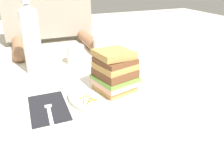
{
  "coord_description": "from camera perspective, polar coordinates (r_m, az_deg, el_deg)",
  "views": [
    {
      "loc": [
        -0.26,
        -0.6,
        0.35
      ],
      "look_at": [
        0.0,
        0.02,
        0.05
      ],
      "focal_mm": 36.09,
      "sensor_mm": 36.0,
      "label": 1
    }
  ],
  "objects": [
    {
      "name": "ground_plane",
      "position": [
        0.74,
        0.42,
        -4.34
      ],
      "size": [
        3.0,
        3.0,
        0.0
      ],
      "primitive_type": "plane",
      "color": "beige"
    },
    {
      "name": "main_plate",
      "position": [
        0.73,
        0.91,
        -4.2
      ],
      "size": [
        0.3,
        0.3,
        0.01
      ],
      "primitive_type": "cylinder",
      "color": "white",
      "rests_on": "ground_plane"
    },
    {
      "name": "sandwich",
      "position": [
        0.7,
        0.9,
        0.76
      ],
      "size": [
        0.14,
        0.14,
        0.13
      ],
      "color": "tan",
      "rests_on": "main_plate"
    },
    {
      "name": "carrot_shred_0",
      "position": [
        0.66,
        -6.08,
        -6.81
      ],
      "size": [
        0.02,
        0.03,
        0.0
      ],
      "primitive_type": "cylinder",
      "rotation": [
        0.0,
        1.57,
        1.01
      ],
      "color": "orange",
      "rests_on": "main_plate"
    },
    {
      "name": "carrot_shred_1",
      "position": [
        0.67,
        -4.85,
        -6.23
      ],
      "size": [
        0.02,
        0.02,
        0.0
      ],
      "primitive_type": "cylinder",
      "rotation": [
        0.0,
        1.57,
        5.24
      ],
      "color": "orange",
      "rests_on": "main_plate"
    },
    {
      "name": "carrot_shred_2",
      "position": [
        0.66,
        -5.58,
        -6.74
      ],
      "size": [
        0.02,
        0.02,
        0.0
      ],
      "primitive_type": "cylinder",
      "rotation": [
        0.0,
        1.57,
        3.77
      ],
      "color": "orange",
      "rests_on": "main_plate"
    },
    {
      "name": "carrot_shred_3",
      "position": [
        0.66,
        -7.16,
        -6.7
      ],
      "size": [
        0.01,
        0.03,
        0.0
      ],
      "primitive_type": "cylinder",
      "rotation": [
        0.0,
        1.57,
        1.26
      ],
      "color": "orange",
      "rests_on": "main_plate"
    },
    {
      "name": "carrot_shred_4",
      "position": [
        0.69,
        -7.22,
        -5.55
      ],
      "size": [
        0.03,
        0.02,
        0.0
      ],
      "primitive_type": "cylinder",
      "rotation": [
        0.0,
        1.57,
        0.58
      ],
      "color": "orange",
      "rests_on": "main_plate"
    },
    {
      "name": "carrot_shred_5",
      "position": [
        0.67,
        -4.18,
        -6.48
      ],
      "size": [
        0.02,
        0.01,
        0.0
      ],
      "primitive_type": "cylinder",
      "rotation": [
        0.0,
        1.57,
        0.53
      ],
      "color": "orange",
      "rests_on": "main_plate"
    },
    {
      "name": "carrot_shred_6",
      "position": [
        0.69,
        -5.95,
        -5.46
      ],
      "size": [
        0.02,
        0.01,
        0.0
      ],
      "primitive_type": "cylinder",
      "rotation": [
        0.0,
        1.57,
        3.58
      ],
      "color": "orange",
      "rests_on": "main_plate"
    },
    {
      "name": "carrot_shred_7",
      "position": [
        0.78,
        6.69,
        -1.76
      ],
      "size": [
        0.01,
        0.03,
        0.0
      ],
      "primitive_type": "cylinder",
      "rotation": [
        0.0,
        1.57,
        4.83
      ],
      "color": "orange",
      "rests_on": "main_plate"
    },
    {
      "name": "carrot_shred_8",
      "position": [
        0.79,
        5.79,
        -1.25
      ],
      "size": [
        0.03,
        0.01,
        0.0
      ],
      "primitive_type": "cylinder",
      "rotation": [
        0.0,
        1.57,
        6.03
      ],
      "color": "orange",
      "rests_on": "main_plate"
    },
    {
      "name": "carrot_shred_9",
      "position": [
        0.77,
        7.15,
        -2.26
      ],
      "size": [
        0.03,
        0.02,
        0.0
      ],
      "primitive_type": "cylinder",
      "rotation": [
        0.0,
        1.57,
        0.44
      ],
      "color": "orange",
      "rests_on": "main_plate"
    },
    {
      "name": "carrot_shred_10",
      "position": [
        0.76,
        6.66,
        -2.29
      ],
      "size": [
        0.03,
        0.01,
        0.0
      ],
      "primitive_type": "cylinder",
      "rotation": [
        0.0,
        1.57,
        6.11
      ],
      "color": "orange",
      "rests_on": "main_plate"
    },
    {
      "name": "carrot_shred_11",
      "position": [
        0.79,
        6.91,
        -1.36
      ],
      "size": [
        0.02,
        0.01,
        0.0
      ],
      "primitive_type": "cylinder",
      "rotation": [
        0.0,
        1.57,
        5.64
      ],
      "color": "orange",
      "rests_on": "main_plate"
    },
    {
      "name": "carrot_shred_12",
      "position": [
        0.78,
        6.27,
        -1.57
      ],
      "size": [
        0.02,
        0.02,
        0.0
      ],
      "primitive_type": "cylinder",
      "rotation": [
        0.0,
        1.57,
        5.61
      ],
      "color": "orange",
      "rests_on": "main_plate"
    },
    {
      "name": "napkin_dark",
      "position": [
        0.68,
        -15.8,
        -8.02
      ],
      "size": [
        0.1,
        0.17,
        0.0
      ],
      "primitive_type": "cube",
      "rotation": [
        0.0,
        0.0,
        -0.01
      ],
      "color": "black",
      "rests_on": "ground_plane"
    },
    {
      "name": "fork",
      "position": [
        0.66,
        -15.63,
        -8.78
      ],
      "size": [
        0.02,
        0.17,
        0.0
      ],
      "color": "silver",
      "rests_on": "napkin_dark"
    },
    {
      "name": "knife",
      "position": [
        0.82,
        12.95,
        -1.71
      ],
      "size": [
        0.04,
        0.2,
        0.0
      ],
      "color": "silver",
      "rests_on": "ground_plane"
    },
    {
      "name": "juice_glass",
      "position": [
        0.94,
        2.43,
        4.88
      ],
      "size": [
        0.08,
        0.08,
        0.1
      ],
      "color": "white",
      "rests_on": "ground_plane"
    },
    {
      "name": "water_bottle",
      "position": [
        0.89,
        -19.76,
        8.61
      ],
      "size": [
        0.07,
        0.07,
        0.29
      ],
      "color": "silver",
      "rests_on": "ground_plane"
    },
    {
      "name": "empty_tumbler_0",
      "position": [
        0.97,
        -9.15,
        5.01
      ],
      "size": [
        0.07,
        0.07,
        0.08
      ],
      "primitive_type": "cylinder",
      "color": "silver",
      "rests_on": "ground_plane"
    },
    {
      "name": "empty_tumbler_1",
      "position": [
        1.06,
        -2.82,
        7.0
      ],
      "size": [
        0.07,
        0.07,
        0.08
      ],
      "primitive_type": "cylinder",
      "color": "silver",
      "rests_on": "ground_plane"
    }
  ]
}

